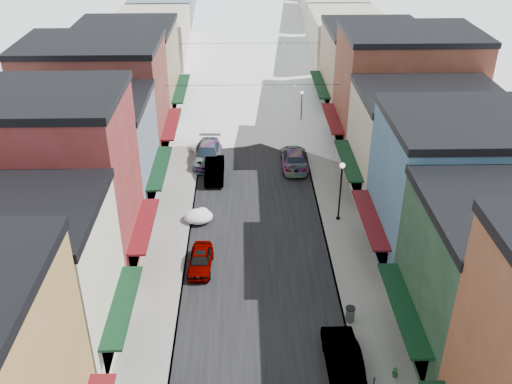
{
  "coord_description": "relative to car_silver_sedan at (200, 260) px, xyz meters",
  "views": [
    {
      "loc": [
        -0.93,
        -11.54,
        23.7
      ],
      "look_at": [
        0.0,
        26.64,
        2.19
      ],
      "focal_mm": 40.0,
      "sensor_mm": 36.0,
      "label": 1
    }
  ],
  "objects": [
    {
      "name": "road",
      "position": [
        3.94,
        40.0,
        -0.66
      ],
      "size": [
        10.0,
        160.0,
        0.01
      ],
      "primitive_type": "cube",
      "color": "black",
      "rests_on": "ground"
    },
    {
      "name": "sidewalk_left",
      "position": [
        -2.66,
        40.0,
        -0.59
      ],
      "size": [
        3.2,
        160.0,
        0.15
      ],
      "primitive_type": "cube",
      "color": "gray",
      "rests_on": "ground"
    },
    {
      "name": "sidewalk_right",
      "position": [
        10.54,
        40.0,
        -0.59
      ],
      "size": [
        3.2,
        160.0,
        0.15
      ],
      "primitive_type": "cube",
      "color": "gray",
      "rests_on": "ground"
    },
    {
      "name": "curb_left",
      "position": [
        -1.11,
        40.0,
        -0.59
      ],
      "size": [
        0.1,
        160.0,
        0.15
      ],
      "primitive_type": "cube",
      "color": "slate",
      "rests_on": "ground"
    },
    {
      "name": "curb_right",
      "position": [
        8.99,
        40.0,
        -0.59
      ],
      "size": [
        0.1,
        160.0,
        0.15
      ],
      "primitive_type": "cube",
      "color": "slate",
      "rests_on": "ground"
    },
    {
      "name": "bldg_l_cream",
      "position": [
        -9.25,
        -7.5,
        4.09
      ],
      "size": [
        11.3,
        8.2,
        9.5
      ],
      "color": "beige",
      "rests_on": "ground"
    },
    {
      "name": "bldg_l_brick_near",
      "position": [
        -9.75,
        0.5,
        5.59
      ],
      "size": [
        12.3,
        8.2,
        12.5
      ],
      "color": "maroon",
      "rests_on": "ground"
    },
    {
      "name": "bldg_l_grayblue",
      "position": [
        -9.25,
        9.0,
        3.84
      ],
      "size": [
        11.3,
        9.2,
        9.0
      ],
      "color": "slate",
      "rests_on": "ground"
    },
    {
      "name": "bldg_l_brick_far",
      "position": [
        -10.25,
        18.0,
        4.84
      ],
      "size": [
        13.3,
        9.2,
        11.0
      ],
      "color": "maroon",
      "rests_on": "ground"
    },
    {
      "name": "bldg_l_tan",
      "position": [
        -9.25,
        28.0,
        4.34
      ],
      "size": [
        11.3,
        11.2,
        10.0
      ],
      "color": "#8C785C",
      "rests_on": "ground"
    },
    {
      "name": "bldg_r_green",
      "position": [
        17.13,
        -8.0,
        4.09
      ],
      "size": [
        11.3,
        9.2,
        9.5
      ],
      "color": "#1B3925",
      "rests_on": "ground"
    },
    {
      "name": "bldg_r_blue",
      "position": [
        17.13,
        1.0,
        4.59
      ],
      "size": [
        11.3,
        9.2,
        10.5
      ],
      "color": "#3A6384",
      "rests_on": "ground"
    },
    {
      "name": "bldg_r_cream",
      "position": [
        17.63,
        10.0,
        3.84
      ],
      "size": [
        12.3,
        9.2,
        9.0
      ],
      "color": "#BFB39A",
      "rests_on": "ground"
    },
    {
      "name": "bldg_r_brick_far",
      "position": [
        18.14,
        19.0,
        5.09
      ],
      "size": [
        13.3,
        9.2,
        11.5
      ],
      "color": "brown",
      "rests_on": "ground"
    },
    {
      "name": "bldg_r_tan",
      "position": [
        17.13,
        29.0,
        4.09
      ],
      "size": [
        11.3,
        11.2,
        9.5
      ],
      "color": "tan",
      "rests_on": "ground"
    },
    {
      "name": "distant_blocks",
      "position": [
        3.94,
        63.0,
        3.33
      ],
      "size": [
        34.0,
        55.0,
        8.0
      ],
      "color": "gray",
      "rests_on": "ground"
    },
    {
      "name": "overhead_cables",
      "position": [
        3.94,
        27.5,
        5.53
      ],
      "size": [
        16.4,
        15.04,
        0.04
      ],
      "color": "black",
      "rests_on": "ground"
    },
    {
      "name": "car_silver_sedan",
      "position": [
        0.0,
        0.0,
        0.0
      ],
      "size": [
        1.73,
        3.99,
        1.34
      ],
      "primitive_type": "imported",
      "rotation": [
        0.0,
        0.0,
        -0.04
      ],
      "color": "gray",
      "rests_on": "ground"
    },
    {
      "name": "car_dark_hatch",
      "position": [
        0.44,
        13.2,
        0.11
      ],
      "size": [
        1.69,
        4.72,
        1.55
      ],
      "primitive_type": "imported",
      "rotation": [
        0.0,
        0.0,
        0.01
      ],
      "color": "black",
      "rests_on": "ground"
    },
    {
      "name": "car_silver_wagon",
      "position": [
        -0.31,
        16.34,
        0.18
      ],
      "size": [
        2.6,
        5.97,
        1.71
      ],
      "primitive_type": "imported",
      "rotation": [
        0.0,
        0.0,
        -0.04
      ],
      "color": "gray",
      "rests_on": "ground"
    },
    {
      "name": "car_green_sedan",
      "position": [
        8.24,
        -9.3,
        0.16
      ],
      "size": [
        1.82,
        5.05,
        1.66
      ],
      "primitive_type": "imported",
      "rotation": [
        0.0,
        0.0,
        3.15
      ],
      "color": "black",
      "rests_on": "ground"
    },
    {
      "name": "car_gray_suv",
      "position": [
        7.44,
        14.87,
        0.03
      ],
      "size": [
        1.86,
        4.21,
        1.41
      ],
      "primitive_type": "imported",
      "rotation": [
        0.0,
        0.0,
        3.09
      ],
      "color": "gray",
      "rests_on": "ground"
    },
    {
      "name": "car_black_sedan",
      "position": [
        7.65,
        15.25,
        0.18
      ],
      "size": [
        2.45,
        5.85,
        1.69
      ],
      "primitive_type": "imported",
      "rotation": [
        0.0,
        0.0,
        3.13
      ],
      "color": "black",
      "rests_on": "ground"
    },
    {
      "name": "car_lane_silver",
      "position": [
        1.74,
        41.74,
        0.11
      ],
      "size": [
        2.43,
        4.76,
        1.55
      ],
      "primitive_type": "imported",
      "rotation": [
        0.0,
        0.0,
        -0.14
      ],
      "color": "gray",
      "rests_on": "ground"
    },
    {
      "name": "car_lane_white",
      "position": [
        5.94,
        53.32,
        0.03
      ],
      "size": [
        2.44,
        5.1,
        1.4
      ],
      "primitive_type": "imported",
      "rotation": [
        0.0,
        0.0,
        3.12
      ],
      "color": "#BEBEC0",
      "rests_on": "ground"
    },
    {
      "name": "trash_can",
      "position": [
        9.26,
        -5.65,
        -0.01
      ],
      "size": [
        0.59,
        0.59,
        1.0
      ],
      "color": "#585B5D",
      "rests_on": "sidewalk_right"
    },
    {
      "name": "streetlamp_near",
      "position": [
        10.31,
        5.87,
        2.53
      ],
      "size": [
        0.4,
        0.4,
        4.83
      ],
      "color": "black",
      "rests_on": "sidewalk_right"
    },
    {
      "name": "streetlamp_far",
      "position": [
        9.14,
        24.55,
        1.89
      ],
      "size": [
        0.32,
        0.32,
        3.82
      ],
      "color": "black",
      "rests_on": "sidewalk_right"
    },
    {
      "name": "planter_far",
      "position": [
        10.94,
        -10.02,
        -0.24
      ],
      "size": [
        0.4,
        0.4,
        0.55
      ],
      "primitive_type": "imported",
      "rotation": [
        0.0,
        0.0,
        0.35
      ],
      "color": "#2D6431",
      "rests_on": "sidewalk_right"
    },
    {
      "name": "snow_pile_mid",
      "position": [
        -0.5,
        6.04,
        -0.22
      ],
      "size": [
        2.23,
        2.57,
        0.94
      ],
      "color": "white",
      "rests_on": "ground"
    },
    {
      "name": "snow_pile_far",
      "position": [
        -0.94,
        18.61,
        -0.22
      ],
      "size": [
        2.23,
        2.58,
        0.95
      ],
      "color": "white",
      "rests_on": "ground"
    }
  ]
}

